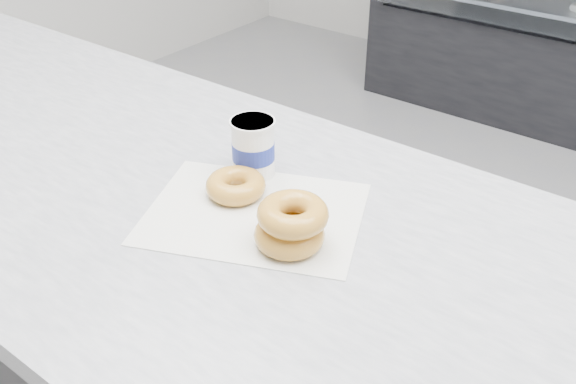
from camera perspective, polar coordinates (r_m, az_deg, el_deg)
name	(u,v)px	position (r m, az deg, el deg)	size (l,w,h in m)	color
ground	(398,383)	(1.99, 9.79, -16.39)	(5.00, 5.00, 0.00)	gray
wax_paper	(254,213)	(1.03, -3.00, -1.88)	(0.34, 0.26, 0.00)	silver
donut_single	(236,185)	(1.07, -4.67, 0.59)	(0.10, 0.10, 0.03)	gold
donut_stack	(291,224)	(0.94, 0.28, -2.90)	(0.11, 0.11, 0.07)	gold
coffee_cup	(253,148)	(1.11, -3.11, 3.97)	(0.09, 0.09, 0.11)	white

